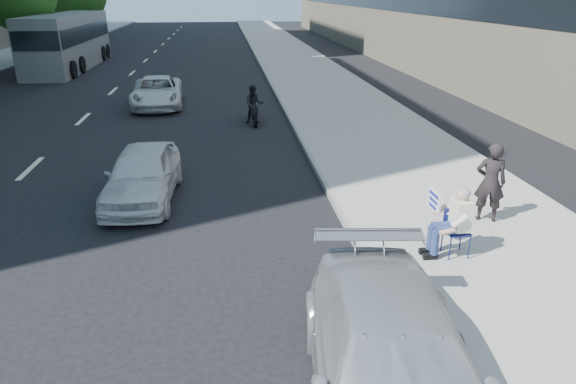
{
  "coord_description": "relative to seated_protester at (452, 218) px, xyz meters",
  "views": [
    {
      "loc": [
        -0.96,
        -6.47,
        4.68
      ],
      "look_at": [
        0.13,
        2.41,
        1.15
      ],
      "focal_mm": 32.0,
      "sensor_mm": 36.0,
      "label": 1
    }
  ],
  "objects": [
    {
      "name": "ground",
      "position": [
        -2.98,
        -1.47,
        -0.87
      ],
      "size": [
        160.0,
        160.0,
        0.0
      ],
      "primitive_type": "plane",
      "color": "black",
      "rests_on": "ground"
    },
    {
      "name": "near_sidewalk",
      "position": [
        1.02,
        18.53,
        -0.8
      ],
      "size": [
        5.0,
        120.0,
        0.15
      ],
      "primitive_type": "cube",
      "color": "gray",
      "rests_on": "ground"
    },
    {
      "name": "seated_protester",
      "position": [
        0.0,
        0.0,
        0.0
      ],
      "size": [
        0.83,
        1.12,
        1.31
      ],
      "color": "navy",
      "rests_on": "near_sidewalk"
    },
    {
      "name": "pedestrian_woman",
      "position": [
        1.41,
        1.37,
        0.12
      ],
      "size": [
        0.72,
        0.6,
        1.68
      ],
      "primitive_type": "imported",
      "rotation": [
        0.0,
        0.0,
        2.77
      ],
      "color": "black",
      "rests_on": "near_sidewalk"
    },
    {
      "name": "parked_sedan",
      "position": [
        -2.18,
        -3.47,
        -0.18
      ],
      "size": [
        2.51,
        4.96,
        1.38
      ],
      "primitive_type": "imported",
      "rotation": [
        0.0,
        0.0,
        -0.13
      ],
      "color": "silver",
      "rests_on": "ground"
    },
    {
      "name": "white_sedan_near",
      "position": [
        -5.96,
        3.8,
        -0.23
      ],
      "size": [
        1.68,
        3.82,
        1.28
      ],
      "primitive_type": "imported",
      "rotation": [
        0.0,
        0.0,
        -0.05
      ],
      "color": "silver",
      "rests_on": "ground"
    },
    {
      "name": "white_sedan_far",
      "position": [
        -6.84,
        14.6,
        -0.25
      ],
      "size": [
        2.33,
        4.58,
        1.24
      ],
      "primitive_type": "imported",
      "rotation": [
        0.0,
        0.0,
        0.06
      ],
      "color": "silver",
      "rests_on": "ground"
    },
    {
      "name": "motorcycle",
      "position": [
        -2.88,
        11.07,
        -0.24
      ],
      "size": [
        0.71,
        2.04,
        1.42
      ],
      "rotation": [
        0.0,
        0.0,
        -0.03
      ],
      "color": "black",
      "rests_on": "ground"
    },
    {
      "name": "bus",
      "position": [
        -13.68,
        27.32,
        0.76
      ],
      "size": [
        2.76,
        12.07,
        3.3
      ],
      "rotation": [
        0.0,
        0.0,
        -0.01
      ],
      "color": "slate",
      "rests_on": "ground"
    }
  ]
}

